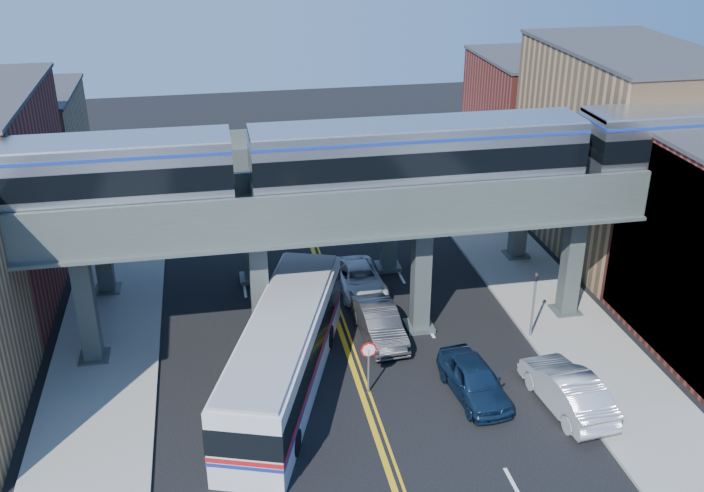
{
  "coord_description": "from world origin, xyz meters",
  "views": [
    {
      "loc": [
        -5.84,
        -25.38,
        20.71
      ],
      "look_at": [
        0.49,
        7.91,
        4.98
      ],
      "focal_mm": 40.0,
      "sensor_mm": 36.0,
      "label": 1
    }
  ],
  "objects": [
    {
      "name": "car_parked_curb",
      "position": [
        8.5,
        0.37,
        0.91
      ],
      "size": [
        2.44,
        5.68,
        1.82
      ],
      "primitive_type": "imported",
      "rotation": [
        0.0,
        0.0,
        3.24
      ],
      "color": "#B6B6BB",
      "rests_on": "ground"
    },
    {
      "name": "sidewalk_west",
      "position": [
        -11.5,
        10.0,
        0.08
      ],
      "size": [
        5.0,
        70.0,
        0.16
      ],
      "primitive_type": "cube",
      "color": "gray",
      "rests_on": "ground"
    },
    {
      "name": "stop_sign",
      "position": [
        0.3,
        3.0,
        1.76
      ],
      "size": [
        0.76,
        0.09,
        2.63
      ],
      "color": "slate",
      "rests_on": "ground"
    },
    {
      "name": "mural_panel",
      "position": [
        14.55,
        4.0,
        4.75
      ],
      "size": [
        0.1,
        9.5,
        9.5
      ],
      "primitive_type": "cube",
      "color": "teal",
      "rests_on": "ground"
    },
    {
      "name": "traffic_signal",
      "position": [
        9.2,
        6.0,
        2.3
      ],
      "size": [
        0.15,
        0.18,
        4.1
      ],
      "color": "slate",
      "rests_on": "ground"
    },
    {
      "name": "building_west_c",
      "position": [
        -18.5,
        29.0,
        4.0
      ],
      "size": [
        8.0,
        10.0,
        8.0
      ],
      "primitive_type": "cube",
      "color": "#9C7951",
      "rests_on": "ground"
    },
    {
      "name": "transit_train",
      "position": [
        3.6,
        8.0,
        9.29
      ],
      "size": [
        47.9,
        3.0,
        3.5
      ],
      "color": "black",
      "rests_on": "elevated_viaduct_near"
    },
    {
      "name": "car_lane_b",
      "position": [
        1.8,
        7.46,
        0.83
      ],
      "size": [
        2.04,
        5.15,
        1.67
      ],
      "primitive_type": "imported",
      "rotation": [
        0.0,
        0.0,
        0.06
      ],
      "color": "#2E2F31",
      "rests_on": "ground"
    },
    {
      "name": "car_lane_c",
      "position": [
        1.8,
        12.54,
        0.72
      ],
      "size": [
        2.56,
        5.29,
        1.45
      ],
      "primitive_type": "imported",
      "rotation": [
        0.0,
        0.0,
        0.03
      ],
      "color": "silver",
      "rests_on": "ground"
    },
    {
      "name": "car_lane_a",
      "position": [
        4.83,
        1.93,
        0.83
      ],
      "size": [
        2.4,
        5.05,
        1.67
      ],
      "primitive_type": "imported",
      "rotation": [
        0.0,
        0.0,
        0.09
      ],
      "color": "#10223B",
      "rests_on": "ground"
    },
    {
      "name": "building_east_b",
      "position": [
        18.5,
        16.0,
        6.0
      ],
      "size": [
        8.0,
        14.0,
        12.0
      ],
      "primitive_type": "cube",
      "color": "#9C7951",
      "rests_on": "ground"
    },
    {
      "name": "ground",
      "position": [
        0.0,
        0.0,
        0.0
      ],
      "size": [
        120.0,
        120.0,
        0.0
      ],
      "primitive_type": "plane",
      "color": "black",
      "rests_on": "ground"
    },
    {
      "name": "transit_bus",
      "position": [
        -3.32,
        3.99,
        1.79
      ],
      "size": [
        7.18,
        13.78,
        3.49
      ],
      "rotation": [
        0.0,
        0.0,
        1.24
      ],
      "color": "silver",
      "rests_on": "ground"
    },
    {
      "name": "elevated_viaduct_near",
      "position": [
        0.0,
        8.0,
        6.47
      ],
      "size": [
        52.0,
        3.6,
        7.4
      ],
      "color": "#394341",
      "rests_on": "ground"
    },
    {
      "name": "elevated_viaduct_far",
      "position": [
        0.0,
        15.0,
        6.47
      ],
      "size": [
        52.0,
        3.6,
        7.4
      ],
      "color": "#394341",
      "rests_on": "ground"
    },
    {
      "name": "car_lane_d",
      "position": [
        1.8,
        26.26,
        0.91
      ],
      "size": [
        3.1,
        6.46,
        1.81
      ],
      "primitive_type": "imported",
      "rotation": [
        0.0,
        0.0,
        0.09
      ],
      "color": "#B9B9BE",
      "rests_on": "ground"
    },
    {
      "name": "sidewalk_east",
      "position": [
        11.5,
        10.0,
        0.08
      ],
      "size": [
        5.0,
        70.0,
        0.16
      ],
      "primitive_type": "cube",
      "color": "gray",
      "rests_on": "ground"
    },
    {
      "name": "building_east_c",
      "position": [
        18.5,
        29.0,
        4.5
      ],
      "size": [
        8.0,
        10.0,
        9.0
      ],
      "primitive_type": "cube",
      "color": "maroon",
      "rests_on": "ground"
    }
  ]
}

